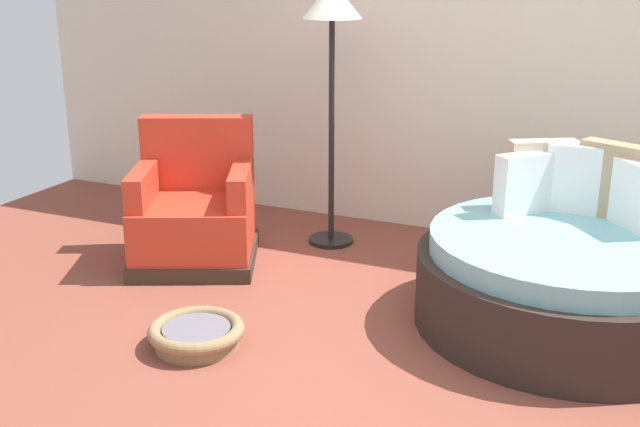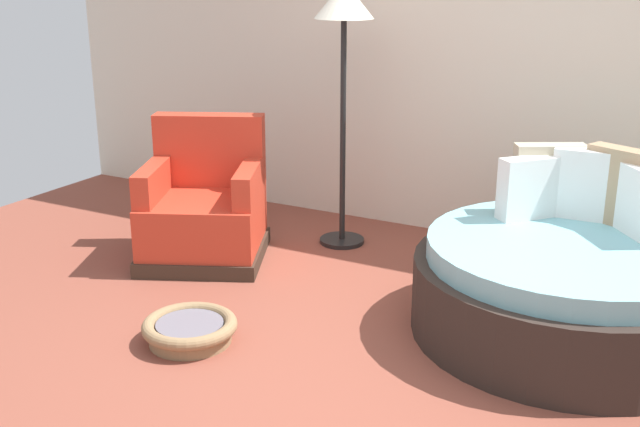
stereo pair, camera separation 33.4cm
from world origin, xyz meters
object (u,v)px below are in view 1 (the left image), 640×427
object	(u,v)px
round_daybed	(569,275)
pet_basket	(197,334)
red_armchair	(195,213)
floor_lamp	(332,26)

from	to	relation	value
round_daybed	pet_basket	bearing A→B (deg)	-148.14
red_armchair	floor_lamp	size ratio (longest dim) A/B	0.58
pet_basket	round_daybed	bearing A→B (deg)	31.86
red_armchair	pet_basket	bearing A→B (deg)	-57.66
floor_lamp	pet_basket	bearing A→B (deg)	-90.62
round_daybed	floor_lamp	distance (m)	2.23
floor_lamp	round_daybed	bearing A→B (deg)	-21.60
round_daybed	pet_basket	size ratio (longest dim) A/B	3.28
red_armchair	floor_lamp	world-z (taller)	floor_lamp
round_daybed	red_armchair	world-z (taller)	round_daybed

